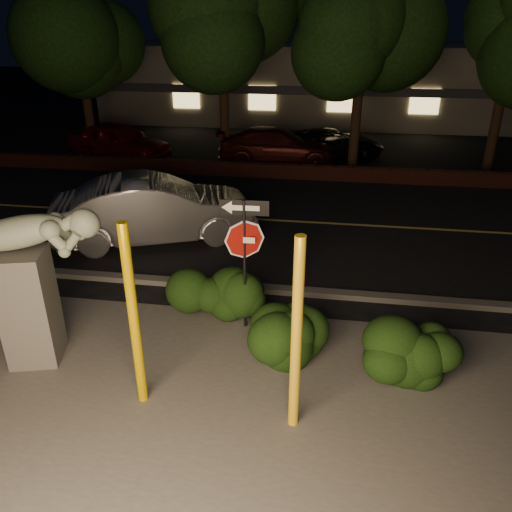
{
  "coord_description": "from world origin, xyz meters",
  "views": [
    {
      "loc": [
        1.75,
        -6.16,
        5.12
      ],
      "look_at": [
        0.6,
        1.24,
        1.6
      ],
      "focal_mm": 35.0,
      "sensor_mm": 36.0,
      "label": 1
    }
  ],
  "objects": [
    {
      "name": "tree_far_a",
      "position": [
        -8.0,
        13.0,
        5.34
      ],
      "size": [
        4.6,
        4.6,
        7.43
      ],
      "color": "black",
      "rests_on": "ground"
    },
    {
      "name": "lane_marking",
      "position": [
        0.0,
        7.0,
        0.02
      ],
      "size": [
        80.0,
        0.12,
        0.0
      ],
      "primitive_type": "cube",
      "color": "#B5A348",
      "rests_on": "road"
    },
    {
      "name": "yellow_pole_left",
      "position": [
        -0.81,
        -0.65,
        1.42
      ],
      "size": [
        0.14,
        0.14,
        2.85
      ],
      "primitive_type": "cylinder",
      "color": "#D8AA00",
      "rests_on": "ground"
    },
    {
      "name": "parking_lot",
      "position": [
        0.0,
        17.0,
        0.01
      ],
      "size": [
        40.0,
        12.0,
        0.01
      ],
      "primitive_type": "cube",
      "color": "black",
      "rests_on": "ground"
    },
    {
      "name": "tree_far_c",
      "position": [
        2.5,
        12.8,
        5.66
      ],
      "size": [
        4.8,
        4.8,
        7.84
      ],
      "color": "black",
      "rests_on": "ground"
    },
    {
      "name": "parked_car_darkred",
      "position": [
        -0.42,
        13.37,
        0.68
      ],
      "size": [
        4.81,
        2.25,
        1.36
      ],
      "primitive_type": "imported",
      "rotation": [
        0.0,
        0.0,
        1.65
      ],
      "color": "#3C110E",
      "rests_on": "ground"
    },
    {
      "name": "hedge_center",
      "position": [
        -0.15,
        1.67,
        0.53
      ],
      "size": [
        2.25,
        1.72,
        1.06
      ],
      "primitive_type": "ellipsoid",
      "rotation": [
        0.0,
        0.0,
        0.43
      ],
      "color": "black",
      "rests_on": "ground"
    },
    {
      "name": "building",
      "position": [
        0.0,
        24.99,
        2.0
      ],
      "size": [
        22.0,
        10.2,
        4.0
      ],
      "color": "#655C50",
      "rests_on": "ground"
    },
    {
      "name": "road",
      "position": [
        0.0,
        7.0,
        0.01
      ],
      "size": [
        80.0,
        8.0,
        0.01
      ],
      "primitive_type": "cube",
      "color": "black",
      "rests_on": "ground"
    },
    {
      "name": "parked_car_dark",
      "position": [
        1.68,
        14.6,
        0.59
      ],
      "size": [
        4.62,
        3.09,
        1.18
      ],
      "primitive_type": "imported",
      "rotation": [
        0.0,
        0.0,
        1.86
      ],
      "color": "black",
      "rests_on": "ground"
    },
    {
      "name": "hedge_right",
      "position": [
        1.2,
        0.76,
        0.55
      ],
      "size": [
        1.81,
        1.21,
        1.09
      ],
      "primitive_type": "ellipsoid",
      "rotation": [
        0.0,
        0.0,
        -0.2
      ],
      "color": "black",
      "rests_on": "ground"
    },
    {
      "name": "curb",
      "position": [
        0.0,
        2.9,
        0.06
      ],
      "size": [
        80.0,
        0.25,
        0.12
      ],
      "primitive_type": "cube",
      "color": "#4C4944",
      "rests_on": "ground"
    },
    {
      "name": "ground",
      "position": [
        0.0,
        10.0,
        0.0
      ],
      "size": [
        90.0,
        90.0,
        0.0
      ],
      "primitive_type": "plane",
      "color": "black",
      "rests_on": "ground"
    },
    {
      "name": "patio",
      "position": [
        0.0,
        -1.0,
        0.01
      ],
      "size": [
        14.0,
        6.0,
        0.02
      ],
      "primitive_type": "cube",
      "color": "#4C4944",
      "rests_on": "ground"
    },
    {
      "name": "signpost",
      "position": [
        0.36,
        1.52,
        1.75
      ],
      "size": [
        0.84,
        0.08,
        2.46
      ],
      "rotation": [
        0.0,
        0.0,
        0.05
      ],
      "color": "black",
      "rests_on": "ground"
    },
    {
      "name": "hedge_far_right",
      "position": [
        3.12,
        0.51,
        0.53
      ],
      "size": [
        1.67,
        1.19,
        1.07
      ],
      "primitive_type": "ellipsoid",
      "rotation": [
        0.0,
        0.0,
        0.15
      ],
      "color": "black",
      "rests_on": "ground"
    },
    {
      "name": "yellow_pole_right",
      "position": [
        1.44,
        -0.8,
        1.44
      ],
      "size": [
        0.14,
        0.14,
        2.87
      ],
      "primitive_type": "cylinder",
      "color": "yellow",
      "rests_on": "ground"
    },
    {
      "name": "sculpture",
      "position": [
        -2.85,
        0.08,
        1.61
      ],
      "size": [
        2.43,
        1.22,
        2.61
      ],
      "rotation": [
        0.0,
        0.0,
        0.27
      ],
      "color": "#4C4944",
      "rests_on": "ground"
    },
    {
      "name": "silver_sedan",
      "position": [
        -2.6,
        5.2,
        0.82
      ],
      "size": [
        5.27,
        3.5,
        1.64
      ],
      "primitive_type": "imported",
      "rotation": [
        0.0,
        0.0,
        1.96
      ],
      "color": "#A6A6AB",
      "rests_on": "ground"
    },
    {
      "name": "parked_car_red",
      "position": [
        -6.83,
        12.94,
        0.74
      ],
      "size": [
        4.7,
        3.07,
        1.49
      ],
      "primitive_type": "imported",
      "rotation": [
        0.0,
        0.0,
        1.24
      ],
      "color": "maroon",
      "rests_on": "ground"
    },
    {
      "name": "brick_wall",
      "position": [
        0.0,
        11.3,
        0.25
      ],
      "size": [
        40.0,
        0.35,
        0.5
      ],
      "primitive_type": "cube",
      "color": "#421B15",
      "rests_on": "ground"
    }
  ]
}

